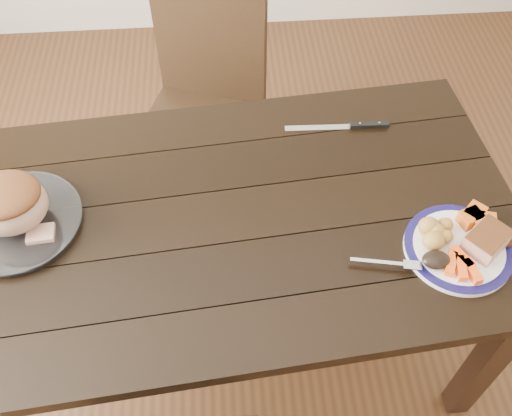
{
  "coord_description": "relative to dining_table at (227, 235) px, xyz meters",
  "views": [
    {
      "loc": [
        0.01,
        -0.94,
        1.98
      ],
      "look_at": [
        0.08,
        -0.02,
        0.8
      ],
      "focal_mm": 40.0,
      "sensor_mm": 36.0,
      "label": 1
    }
  ],
  "objects": [
    {
      "name": "roast_joint",
      "position": [
        -0.56,
        0.01,
        0.18
      ],
      "size": [
        0.2,
        0.18,
        0.13
      ],
      "primitive_type": "ellipsoid",
      "color": "tan",
      "rests_on": "serving_platter"
    },
    {
      "name": "dining_table",
      "position": [
        0.0,
        0.0,
        0.0
      ],
      "size": [
        1.67,
        1.04,
        0.75
      ],
      "rotation": [
        0.0,
        0.0,
        0.09
      ],
      "color": "black",
      "rests_on": "ground"
    },
    {
      "name": "cut_slice",
      "position": [
        -0.48,
        -0.04,
        0.12
      ],
      "size": [
        0.07,
        0.06,
        0.02
      ],
      "primitive_type": "cube",
      "rotation": [
        0.0,
        0.0,
        0.09
      ],
      "color": "tan",
      "rests_on": "serving_platter"
    },
    {
      "name": "carrot_batons",
      "position": [
        0.57,
        -0.22,
        0.12
      ],
      "size": [
        0.09,
        0.11,
        0.02
      ],
      "color": "#FF5815",
      "rests_on": "dinner_plate"
    },
    {
      "name": "pork_slice",
      "position": [
        0.65,
        -0.16,
        0.14
      ],
      "size": [
        0.13,
        0.13,
        0.05
      ],
      "primitive_type": "cube",
      "rotation": [
        0.0,
        0.0,
        0.68
      ],
      "color": "tan",
      "rests_on": "dinner_plate"
    },
    {
      "name": "chair_far",
      "position": [
        -0.06,
        0.73,
        -0.13
      ],
      "size": [
        0.54,
        0.55,
        0.93
      ],
      "rotation": [
        0.0,
        0.0,
        2.8
      ],
      "color": "black",
      "rests_on": "ground"
    },
    {
      "name": "plate_rim",
      "position": [
        0.59,
        -0.16,
        0.11
      ],
      "size": [
        0.28,
        0.28,
        0.02
      ],
      "primitive_type": "torus",
      "color": "#110D43",
      "rests_on": "dinner_plate"
    },
    {
      "name": "ground",
      "position": [
        0.0,
        0.0,
        -0.66
      ],
      "size": [
        4.0,
        4.0,
        0.0
      ],
      "primitive_type": "plane",
      "color": "#472B16",
      "rests_on": "ground"
    },
    {
      "name": "roasted_potatoes",
      "position": [
        0.53,
        -0.13,
        0.13
      ],
      "size": [
        0.1,
        0.1,
        0.05
      ],
      "color": "gold",
      "rests_on": "dinner_plate"
    },
    {
      "name": "dinner_plate",
      "position": [
        0.59,
        -0.16,
        0.1
      ],
      "size": [
        0.28,
        0.28,
        0.02
      ],
      "primitive_type": "cylinder",
      "color": "white",
      "rests_on": "dining_table"
    },
    {
      "name": "serving_platter",
      "position": [
        -0.56,
        0.01,
        0.1
      ],
      "size": [
        0.34,
        0.34,
        0.02
      ],
      "primitive_type": "cylinder",
      "color": "white",
      "rests_on": "dining_table"
    },
    {
      "name": "dark_mushroom",
      "position": [
        0.51,
        -0.21,
        0.13
      ],
      "size": [
        0.07,
        0.05,
        0.03
      ],
      "primitive_type": "ellipsoid",
      "color": "black",
      "rests_on": "dinner_plate"
    },
    {
      "name": "fork",
      "position": [
        0.41,
        -0.2,
        0.11
      ],
      "size": [
        0.18,
        0.05,
        0.0
      ],
      "rotation": [
        0.0,
        0.0,
        -0.19
      ],
      "color": "silver",
      "rests_on": "dinner_plate"
    },
    {
      "name": "pumpkin_wedges",
      "position": [
        0.65,
        -0.09,
        0.13
      ],
      "size": [
        0.1,
        0.09,
        0.04
      ],
      "color": "orange",
      "rests_on": "dinner_plate"
    },
    {
      "name": "carving_knife",
      "position": [
        0.42,
        0.31,
        0.1
      ],
      "size": [
        0.32,
        0.03,
        0.01
      ],
      "rotation": [
        0.0,
        0.0,
        -0.03
      ],
      "color": "silver",
      "rests_on": "dining_table"
    }
  ]
}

